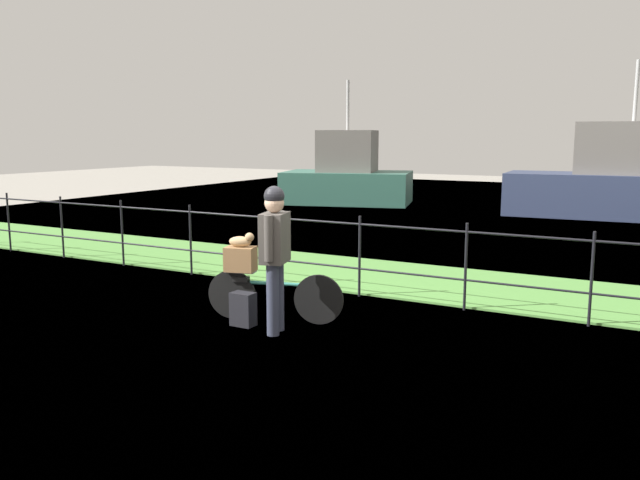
# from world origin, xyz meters

# --- Properties ---
(ground_plane) EXTENTS (60.00, 60.00, 0.00)m
(ground_plane) POSITION_xyz_m (0.00, 0.00, 0.00)
(ground_plane) COLOR gray
(grass_strip) EXTENTS (27.00, 2.40, 0.03)m
(grass_strip) POSITION_xyz_m (0.00, 3.31, 0.01)
(grass_strip) COLOR #569342
(grass_strip) RESTS_ON ground
(harbor_water) EXTENTS (30.00, 30.00, 0.00)m
(harbor_water) POSITION_xyz_m (0.00, 10.43, 0.00)
(harbor_water) COLOR slate
(harbor_water) RESTS_ON ground
(iron_fence) EXTENTS (18.04, 0.04, 1.14)m
(iron_fence) POSITION_xyz_m (-0.00, 2.02, 0.65)
(iron_fence) COLOR black
(iron_fence) RESTS_ON ground
(bicycle_main) EXTENTS (1.65, 0.49, 0.60)m
(bicycle_main) POSITION_xyz_m (-0.40, 0.42, 0.32)
(bicycle_main) COLOR black
(bicycle_main) RESTS_ON ground
(wooden_crate) EXTENTS (0.41, 0.33, 0.30)m
(wooden_crate) POSITION_xyz_m (-0.79, 0.31, 0.75)
(wooden_crate) COLOR olive
(wooden_crate) RESTS_ON bicycle_main
(terrier_dog) EXTENTS (0.32, 0.21, 0.18)m
(terrier_dog) POSITION_xyz_m (-0.77, 0.32, 0.97)
(terrier_dog) COLOR tan
(terrier_dog) RESTS_ON wooden_crate
(cyclist_person) EXTENTS (0.36, 0.52, 1.68)m
(cyclist_person) POSITION_xyz_m (-0.11, 0.03, 1.00)
(cyclist_person) COLOR #383D51
(cyclist_person) RESTS_ON ground
(backpack_on_paving) EXTENTS (0.28, 0.18, 0.40)m
(backpack_on_paving) POSITION_xyz_m (-0.60, 0.08, 0.20)
(backpack_on_paving) COLOR black
(backpack_on_paving) RESTS_ON ground
(moored_boat_near) EXTENTS (6.47, 2.30, 4.18)m
(moored_boat_near) POSITION_xyz_m (2.66, 13.34, 0.94)
(moored_boat_near) COLOR #2D3856
(moored_boat_near) RESTS_ON ground
(moored_boat_mid) EXTENTS (4.57, 3.37, 3.98)m
(moored_boat_mid) POSITION_xyz_m (-5.76, 13.27, 0.86)
(moored_boat_mid) COLOR #336656
(moored_boat_mid) RESTS_ON ground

